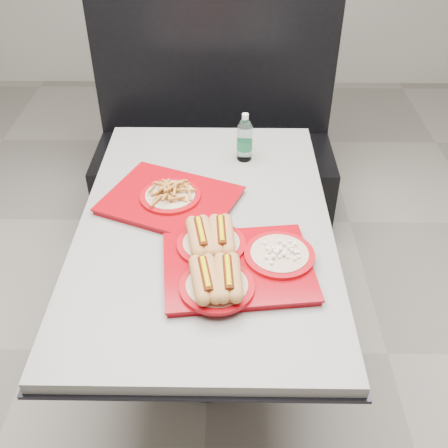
{
  "coord_description": "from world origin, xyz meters",
  "views": [
    {
      "loc": [
        0.09,
        -1.49,
        1.9
      ],
      "look_at": [
        0.07,
        -0.13,
        0.83
      ],
      "focal_mm": 42.0,
      "sensor_mm": 36.0,
      "label": 1
    }
  ],
  "objects_px": {
    "tray_near": "(232,261)",
    "tray_far": "(170,197)",
    "diner_table": "(206,254)",
    "water_bottle": "(245,140)",
    "booth_bench": "(215,150)"
  },
  "relations": [
    {
      "from": "diner_table",
      "to": "tray_near",
      "type": "relative_size",
      "value": 2.79
    },
    {
      "from": "diner_table",
      "to": "booth_bench",
      "type": "height_order",
      "value": "booth_bench"
    },
    {
      "from": "diner_table",
      "to": "water_bottle",
      "type": "distance_m",
      "value": 0.52
    },
    {
      "from": "water_bottle",
      "to": "booth_bench",
      "type": "bearing_deg",
      "value": 102.47
    },
    {
      "from": "tray_near",
      "to": "water_bottle",
      "type": "bearing_deg",
      "value": 85.72
    },
    {
      "from": "tray_near",
      "to": "tray_far",
      "type": "bearing_deg",
      "value": 122.34
    },
    {
      "from": "diner_table",
      "to": "tray_near",
      "type": "distance_m",
      "value": 0.35
    },
    {
      "from": "booth_bench",
      "to": "diner_table",
      "type": "bearing_deg",
      "value": -90.0
    },
    {
      "from": "booth_bench",
      "to": "water_bottle",
      "type": "distance_m",
      "value": 0.81
    },
    {
      "from": "diner_table",
      "to": "tray_far",
      "type": "height_order",
      "value": "tray_far"
    },
    {
      "from": "tray_near",
      "to": "water_bottle",
      "type": "xyz_separation_m",
      "value": [
        0.05,
        0.69,
        0.05
      ]
    },
    {
      "from": "tray_near",
      "to": "tray_far",
      "type": "relative_size",
      "value": 0.9
    },
    {
      "from": "tray_far",
      "to": "tray_near",
      "type": "bearing_deg",
      "value": -57.66
    },
    {
      "from": "diner_table",
      "to": "water_bottle",
      "type": "bearing_deg",
      "value": 70.84
    },
    {
      "from": "booth_bench",
      "to": "tray_near",
      "type": "bearing_deg",
      "value": -85.94
    }
  ]
}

